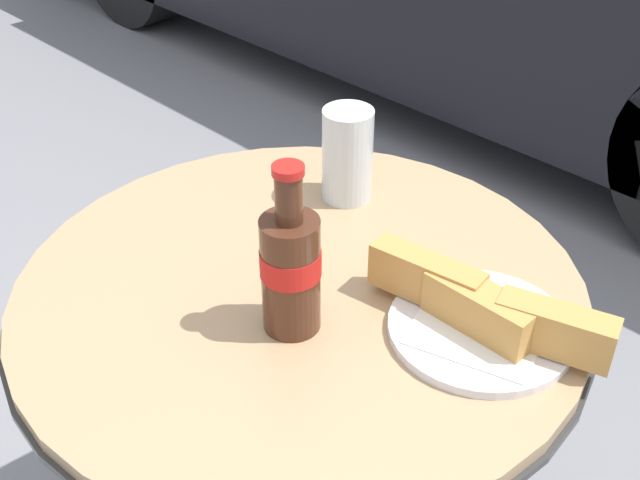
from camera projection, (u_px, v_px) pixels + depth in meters
name	position (u px, v px, depth m)	size (l,w,h in m)	color
bistro_table	(301.00, 365.00, 1.13)	(0.76, 0.76, 0.71)	#333333
cola_bottle_left	(291.00, 267.00, 0.93)	(0.07, 0.07, 0.22)	#4C2819
drinking_glass	(347.00, 159.00, 1.18)	(0.08, 0.08, 0.14)	silver
lunch_plate_near	(482.00, 314.00, 0.95)	(0.31, 0.22, 0.07)	white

